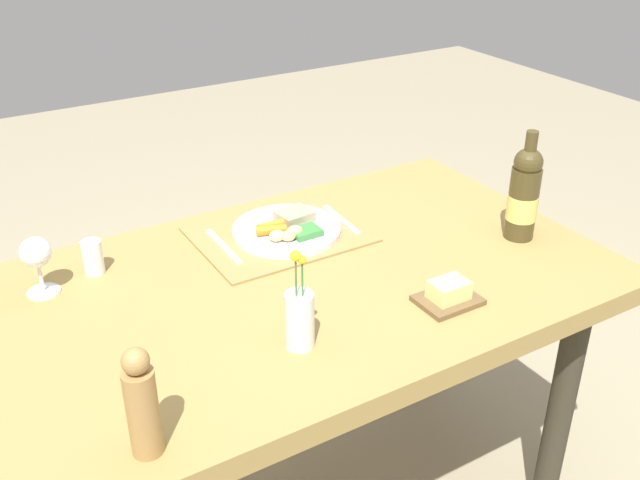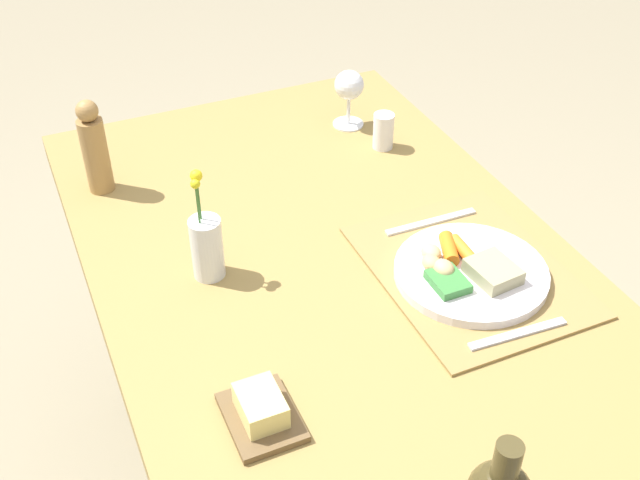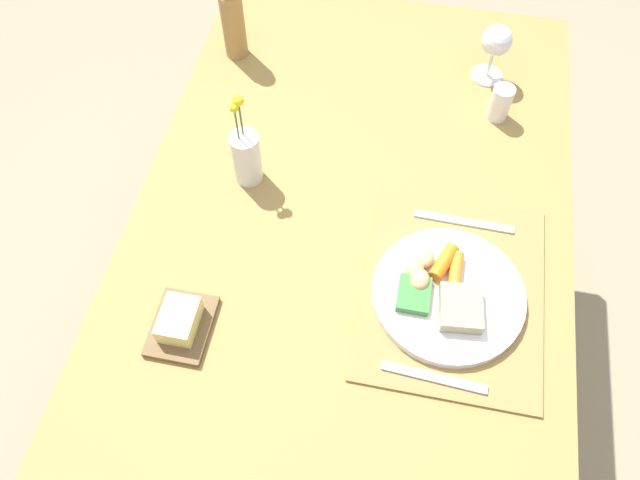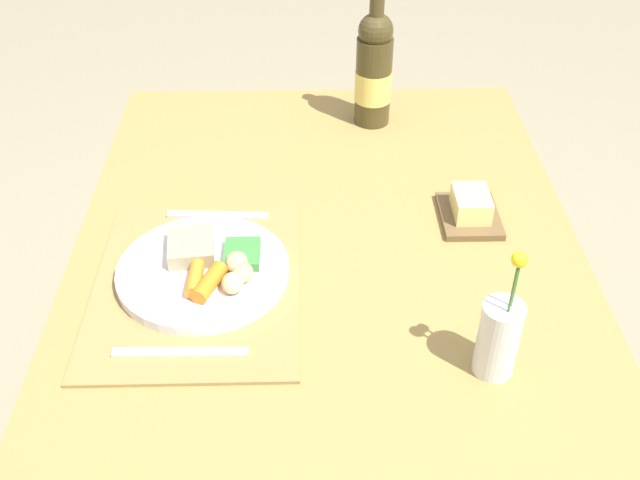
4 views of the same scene
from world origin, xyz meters
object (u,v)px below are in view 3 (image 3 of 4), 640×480
at_px(wine_glass, 496,43).
at_px(butter_dish, 180,323).
at_px(flower_vase, 246,156).
at_px(salt_shaker, 500,103).
at_px(knife, 464,222).
at_px(dining_table, 345,263).
at_px(fork, 434,378).
at_px(pepper_mill, 233,19).
at_px(dinner_plate, 446,293).

distance_m(wine_glass, butter_dish, 0.88).
distance_m(flower_vase, salt_shaker, 0.55).
bearing_deg(knife, wine_glass, -2.02).
distance_m(dining_table, knife, 0.25).
bearing_deg(knife, fork, 176.51).
distance_m(fork, flower_vase, 0.54).
distance_m(wine_glass, pepper_mill, 0.58).
relative_size(knife, wine_glass, 1.42).
xyz_separation_m(knife, butter_dish, (-0.31, 0.46, 0.01)).
xyz_separation_m(fork, flower_vase, (0.35, 0.41, 0.06)).
height_order(fork, knife, same).
bearing_deg(salt_shaker, dinner_plate, 171.36).
bearing_deg(knife, dining_table, 110.59).
bearing_deg(dinner_plate, fork, 178.29).
distance_m(dining_table, dinner_plate, 0.24).
xyz_separation_m(fork, wine_glass, (0.74, -0.05, 0.09)).
bearing_deg(butter_dish, salt_shaker, -40.10).
height_order(dining_table, butter_dish, butter_dish).
height_order(fork, flower_vase, flower_vase).
distance_m(dinner_plate, pepper_mill, 0.77).
xyz_separation_m(knife, flower_vase, (0.03, 0.43, 0.06)).
distance_m(knife, salt_shaker, 0.30).
bearing_deg(wine_glass, knife, 176.94).
bearing_deg(pepper_mill, dinner_plate, -135.82).
relative_size(dinner_plate, flower_vase, 1.26).
bearing_deg(salt_shaker, pepper_mill, 81.96).
bearing_deg(butter_dish, fork, -91.16).
relative_size(flower_vase, salt_shaker, 2.66).
distance_m(dining_table, pepper_mill, 0.60).
bearing_deg(fork, wine_glass, -0.36).
xyz_separation_m(wine_glass, butter_dish, (-0.73, 0.48, -0.07)).
height_order(dinner_plate, butter_dish, same).
bearing_deg(fork, dinner_plate, 1.63).
xyz_separation_m(dining_table, wine_glass, (0.49, -0.24, 0.18)).
bearing_deg(flower_vase, knife, -94.37).
bearing_deg(butter_dish, wine_glass, -33.66).
distance_m(dining_table, fork, 0.32).
xyz_separation_m(fork, salt_shaker, (0.62, -0.07, 0.03)).
bearing_deg(butter_dish, dining_table, -46.50).
distance_m(fork, wine_glass, 0.74).
xyz_separation_m(flower_vase, pepper_mill, (0.35, 0.12, 0.03)).
bearing_deg(wine_glass, dinner_plate, 175.77).
distance_m(dinner_plate, butter_dish, 0.47).
xyz_separation_m(wine_glass, salt_shaker, (-0.12, -0.03, -0.05)).
height_order(fork, pepper_mill, pepper_mill).
relative_size(wine_glass, pepper_mill, 0.67).
bearing_deg(dinner_plate, butter_dish, 108.34).
bearing_deg(dinner_plate, dining_table, 65.15).
bearing_deg(dining_table, fork, -142.39).
relative_size(fork, salt_shaker, 2.18).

